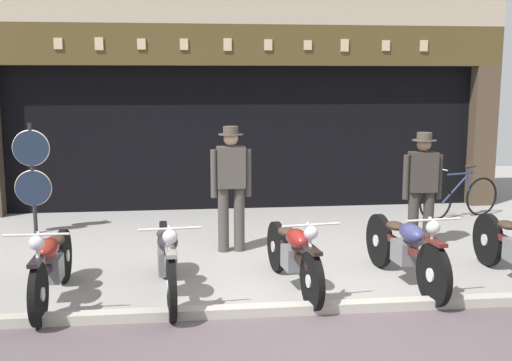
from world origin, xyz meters
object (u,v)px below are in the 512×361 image
at_px(shopkeeper_center, 422,184).
at_px(advert_board_near, 373,118).
at_px(motorcycle_center, 293,254).
at_px(motorcycle_center_right, 405,248).
at_px(motorcycle_center_left, 167,258).
at_px(salesman_left, 231,183).
at_px(leaning_bicycle, 460,196).
at_px(advert_board_far, 426,120).
at_px(motorcycle_left, 51,264).
at_px(tyre_sign_pole, 32,170).

height_order(shopkeeper_center, advert_board_near, advert_board_near).
bearing_deg(motorcycle_center, shopkeeper_center, -150.33).
bearing_deg(motorcycle_center_right, motorcycle_center, -5.10).
relative_size(motorcycle_center_left, salesman_left, 1.20).
bearing_deg(leaning_bicycle, salesman_left, 95.06).
bearing_deg(motorcycle_center_left, advert_board_far, -140.33).
bearing_deg(advert_board_near, leaning_bicycle, -47.70).
relative_size(motorcycle_left, motorcycle_center, 0.99).
distance_m(advert_board_near, leaning_bicycle, 2.16).
xyz_separation_m(motorcycle_center, salesman_left, (-0.58, 1.66, 0.55)).
bearing_deg(salesman_left, motorcycle_center_left, 61.99).
bearing_deg(motorcycle_left, motorcycle_center_left, -178.47).
bearing_deg(advert_board_near, motorcycle_left, -136.58).
relative_size(motorcycle_center, motorcycle_center_right, 0.94).
relative_size(motorcycle_center_left, leaning_bicycle, 1.28).
bearing_deg(advert_board_far, motorcycle_center, -126.07).
relative_size(advert_board_far, leaning_bicycle, 0.54).
height_order(motorcycle_left, advert_board_near, advert_board_near).
bearing_deg(tyre_sign_pole, shopkeeper_center, -13.99).
distance_m(motorcycle_center_left, tyre_sign_pole, 3.76).
bearing_deg(motorcycle_center_left, leaning_bicycle, -150.24).
xyz_separation_m(motorcycle_center_right, tyre_sign_pole, (-4.83, 2.98, 0.57)).
height_order(salesman_left, shopkeeper_center, salesman_left).
xyz_separation_m(motorcycle_center_left, advert_board_near, (3.73, 4.65, 1.21)).
relative_size(motorcycle_center_left, shopkeeper_center, 1.28).
distance_m(motorcycle_center_right, tyre_sign_pole, 5.71).
height_order(salesman_left, tyre_sign_pole, salesman_left).
height_order(advert_board_near, leaning_bicycle, advert_board_near).
xyz_separation_m(motorcycle_center_right, salesman_left, (-1.89, 1.65, 0.53)).
bearing_deg(motorcycle_center_right, salesman_left, -46.60).
xyz_separation_m(advert_board_near, leaning_bicycle, (1.17, -1.29, -1.28)).
relative_size(motorcycle_left, advert_board_near, 2.18).
distance_m(tyre_sign_pole, leaning_bicycle, 7.05).
bearing_deg(motorcycle_center_right, advert_board_far, -119.43).
xyz_separation_m(motorcycle_center_left, leaning_bicycle, (4.90, 3.37, -0.07)).
bearing_deg(motorcycle_center_right, tyre_sign_pole, -37.17).
bearing_deg(salesman_left, shopkeeper_center, 176.33).
relative_size(motorcycle_center_right, leaning_bicycle, 1.29).
xyz_separation_m(motorcycle_center_right, advert_board_near, (1.01, 4.58, 1.21)).
height_order(motorcycle_center, advert_board_near, advert_board_near).
distance_m(shopkeeper_center, leaning_bicycle, 2.26).
xyz_separation_m(tyre_sign_pole, advert_board_far, (6.86, 1.60, 0.60)).
relative_size(motorcycle_center, leaning_bicycle, 1.21).
xyz_separation_m(shopkeeper_center, tyre_sign_pole, (-5.64, 1.41, 0.10)).
distance_m(shopkeeper_center, tyre_sign_pole, 5.82).
distance_m(motorcycle_left, motorcycle_center, 2.64).
relative_size(motorcycle_center_left, motorcycle_center, 1.06).
bearing_deg(shopkeeper_center, tyre_sign_pole, -11.36).
bearing_deg(shopkeeper_center, motorcycle_center_right, 65.45).
bearing_deg(advert_board_far, leaning_bicycle, -83.38).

